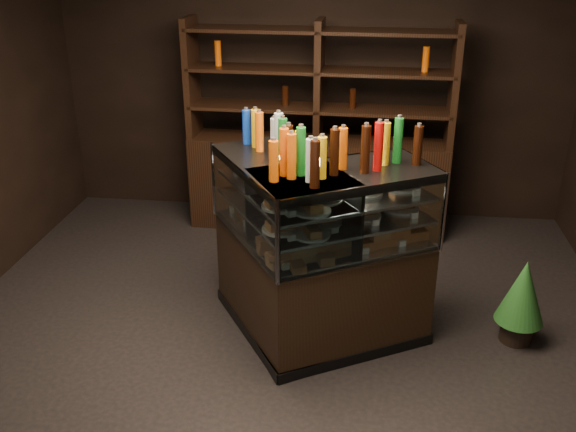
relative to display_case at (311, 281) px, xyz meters
name	(u,v)px	position (x,y,z in m)	size (l,w,h in m)	color
ground	(280,345)	(-0.20, -0.17, -0.44)	(5.00, 5.00, 0.00)	black
room_shell	(279,72)	(-0.20, -0.17, 1.50)	(5.02, 5.02, 3.01)	black
display_case	(311,281)	(0.00, 0.00, 0.00)	(1.66, 1.33, 1.31)	black
food_display	(312,213)	(0.00, -0.01, 0.53)	(1.33, 1.03, 0.41)	#C97848
bottles_top	(313,146)	(0.00, 0.00, 1.00)	(1.17, 0.89, 0.30)	#147223
potted_conifer	(523,290)	(1.47, 0.11, -0.03)	(0.34, 0.34, 0.72)	black
back_shelving	(317,169)	(-0.11, 1.88, 0.16)	(2.47, 0.49, 2.00)	black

